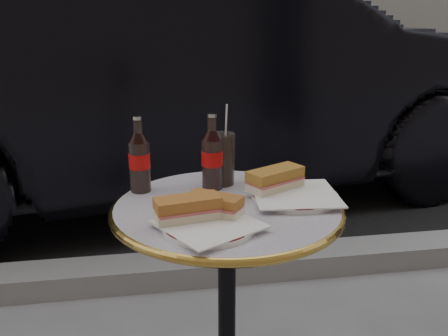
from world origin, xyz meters
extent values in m
cube|color=black|center=(0.00, 5.00, 0.00)|extent=(40.00, 8.00, 0.00)
cube|color=gray|center=(0.00, 0.90, 0.05)|extent=(40.00, 0.20, 0.12)
cylinder|color=white|center=(-0.07, -0.15, 0.74)|extent=(0.28, 0.28, 0.01)
cylinder|color=silver|center=(0.19, 0.01, 0.74)|extent=(0.29, 0.29, 0.01)
cube|color=#A9652A|center=(-0.12, -0.11, 0.77)|extent=(0.17, 0.10, 0.05)
cube|color=#A05F28|center=(-0.05, -0.09, 0.77)|extent=(0.15, 0.13, 0.05)
cube|color=#A36D29|center=(0.15, 0.06, 0.77)|extent=(0.18, 0.15, 0.06)
cylinder|color=black|center=(0.01, 0.17, 0.81)|extent=(0.08, 0.08, 0.16)
imported|color=black|center=(0.12, 2.16, 0.80)|extent=(2.47, 5.09, 1.60)
camera|label=1|loc=(-0.21, -1.22, 1.22)|focal=40.00mm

